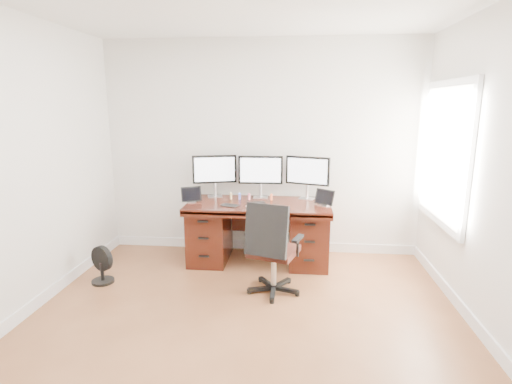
# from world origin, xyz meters

# --- Properties ---
(ground) EXTENTS (4.50, 4.50, 0.00)m
(ground) POSITION_xyz_m (0.00, 0.00, 0.00)
(ground) COLOR brown
(ground) RESTS_ON ground
(back_wall) EXTENTS (4.00, 0.10, 2.70)m
(back_wall) POSITION_xyz_m (0.00, 2.25, 1.35)
(back_wall) COLOR white
(back_wall) RESTS_ON ground
(desk) EXTENTS (1.70, 0.80, 0.75)m
(desk) POSITION_xyz_m (0.00, 1.83, 0.40)
(desk) COLOR #3B140B
(desk) RESTS_ON ground
(office_chair) EXTENTS (0.66, 0.66, 0.98)m
(office_chair) POSITION_xyz_m (0.22, 0.98, 0.32)
(office_chair) COLOR black
(office_chair) RESTS_ON ground
(floor_fan) EXTENTS (0.28, 0.24, 0.41)m
(floor_fan) POSITION_xyz_m (-1.64, 1.05, 0.20)
(floor_fan) COLOR black
(floor_fan) RESTS_ON ground
(monitor_left) EXTENTS (0.54, 0.19, 0.53)m
(monitor_left) POSITION_xyz_m (-0.58, 2.07, 1.09)
(monitor_left) COLOR silver
(monitor_left) RESTS_ON desk
(monitor_center) EXTENTS (0.55, 0.15, 0.53)m
(monitor_center) POSITION_xyz_m (0.00, 2.07, 1.09)
(monitor_center) COLOR silver
(monitor_center) RESTS_ON desk
(monitor_right) EXTENTS (0.53, 0.21, 0.53)m
(monitor_right) POSITION_xyz_m (0.58, 2.07, 1.09)
(monitor_right) COLOR silver
(monitor_right) RESTS_ON desk
(tablet_left) EXTENTS (0.25, 0.16, 0.19)m
(tablet_left) POSITION_xyz_m (-0.81, 1.75, 0.84)
(tablet_left) COLOR silver
(tablet_left) RESTS_ON desk
(tablet_right) EXTENTS (0.23, 0.19, 0.19)m
(tablet_right) POSITION_xyz_m (0.77, 1.75, 0.84)
(tablet_right) COLOR silver
(tablet_right) RESTS_ON desk
(keyboard) EXTENTS (0.27, 0.13, 0.01)m
(keyboard) POSITION_xyz_m (0.00, 1.64, 0.76)
(keyboard) COLOR white
(keyboard) RESTS_ON desk
(trackpad) EXTENTS (0.15, 0.15, 0.01)m
(trackpad) POSITION_xyz_m (0.23, 1.57, 0.76)
(trackpad) COLOR silver
(trackpad) RESTS_ON desk
(drawing_tablet) EXTENTS (0.24, 0.20, 0.01)m
(drawing_tablet) POSITION_xyz_m (-0.32, 1.63, 0.76)
(drawing_tablet) COLOR black
(drawing_tablet) RESTS_ON desk
(phone) EXTENTS (0.15, 0.09, 0.01)m
(phone) POSITION_xyz_m (0.01, 1.82, 0.76)
(phone) COLOR black
(phone) RESTS_ON desk
(figurine_yellow) EXTENTS (0.03, 0.03, 0.08)m
(figurine_yellow) POSITION_xyz_m (-0.36, 1.95, 0.80)
(figurine_yellow) COLOR tan
(figurine_yellow) RESTS_ON desk
(figurine_blue) EXTENTS (0.03, 0.03, 0.08)m
(figurine_blue) POSITION_xyz_m (-0.25, 1.95, 0.80)
(figurine_blue) COLOR #5069E5
(figurine_blue) RESTS_ON desk
(figurine_pink) EXTENTS (0.03, 0.03, 0.08)m
(figurine_pink) POSITION_xyz_m (-0.13, 1.95, 0.80)
(figurine_pink) COLOR pink
(figurine_pink) RESTS_ON desk
(figurine_orange) EXTENTS (0.03, 0.03, 0.08)m
(figurine_orange) POSITION_xyz_m (0.15, 1.95, 0.80)
(figurine_orange) COLOR #FF7540
(figurine_orange) RESTS_ON desk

